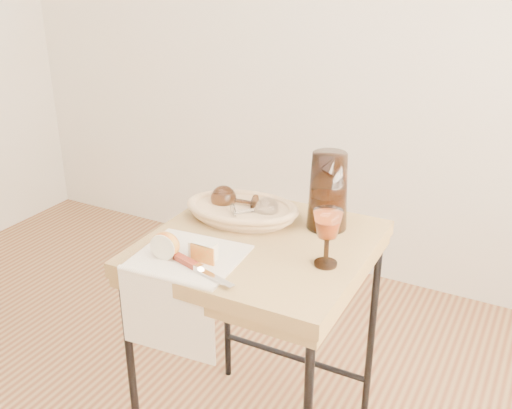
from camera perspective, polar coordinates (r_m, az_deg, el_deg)
The scene contains 10 objects.
side_table at distance 1.91m, azimuth 0.29°, elevation -13.92°, with size 0.61×0.61×0.78m, color brown, non-canonical shape.
tea_towel at distance 1.62m, azimuth -6.43°, elevation -4.98°, with size 0.28×0.25×0.01m, color #F1E9CE.
bread_basket at distance 1.82m, azimuth -1.31°, elevation -0.73°, with size 0.31×0.21×0.05m, color #976E42, non-canonical shape.
goblet_lying_a at distance 1.83m, azimuth -1.86°, elevation 0.39°, with size 0.13×0.08×0.08m, color #51321D, non-canonical shape.
goblet_lying_b at distance 1.78m, azimuth -0.33°, elevation -0.55°, with size 0.11×0.07×0.07m, color white, non-canonical shape.
pitcher at distance 1.75m, azimuth 6.91°, elevation 1.30°, with size 0.16×0.24×0.27m, color black, non-canonical shape.
wine_goblet at distance 1.55m, azimuth 6.79°, elevation -3.19°, with size 0.08×0.08×0.16m, color white, non-canonical shape.
apple_half at distance 1.61m, azimuth -8.54°, elevation -3.76°, with size 0.08×0.04×0.07m, color red.
apple_wedge at distance 1.59m, azimuth -5.08°, elevation -4.43°, with size 0.07×0.04×0.05m, color beige.
table_knife at distance 1.54m, azimuth -5.32°, elevation -6.14°, with size 0.22×0.02×0.02m, color silver, non-canonical shape.
Camera 1 is at (1.02, -0.83, 1.56)m, focal length 41.88 mm.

